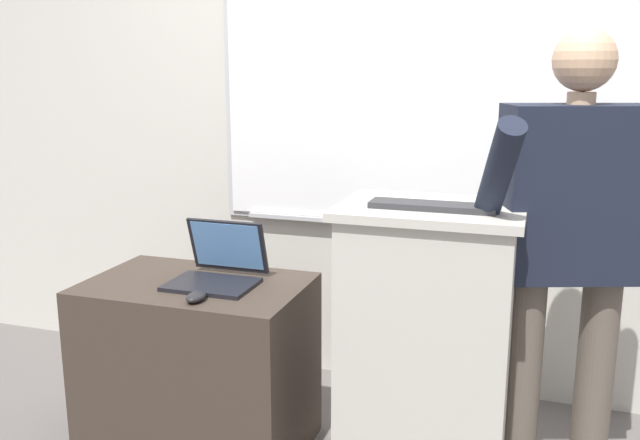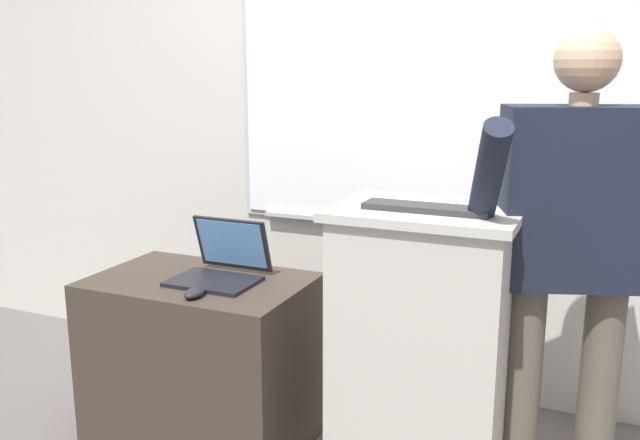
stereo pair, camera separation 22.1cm
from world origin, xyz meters
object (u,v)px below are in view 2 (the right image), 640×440
at_px(side_desk, 202,361).
at_px(laptop, 222,263).
at_px(lectern_podium, 422,352).
at_px(computer_mouse_by_laptop, 194,293).
at_px(person_presenter, 572,240).
at_px(wireless_keyboard, 426,208).

distance_m(side_desk, laptop, 0.41).
xyz_separation_m(lectern_podium, laptop, (-0.80, 0.00, 0.23)).
xyz_separation_m(laptop, computer_mouse_by_laptop, (0.03, -0.23, -0.04)).
distance_m(person_presenter, wireless_keyboard, 0.49).
relative_size(wireless_keyboard, computer_mouse_by_laptop, 4.08).
xyz_separation_m(side_desk, laptop, (0.08, 0.04, 0.40)).
bearing_deg(laptop, person_presenter, 6.30).
distance_m(lectern_podium, side_desk, 0.90).
relative_size(side_desk, laptop, 2.59).
distance_m(lectern_podium, person_presenter, 0.63).
bearing_deg(lectern_podium, wireless_keyboard, -78.15).
bearing_deg(laptop, wireless_keyboard, -4.39).
xyz_separation_m(laptop, wireless_keyboard, (0.81, -0.06, 0.30)).
xyz_separation_m(lectern_podium, person_presenter, (0.45, 0.14, 0.42)).
bearing_deg(wireless_keyboard, laptop, 175.61).
bearing_deg(side_desk, wireless_keyboard, -1.24).
bearing_deg(computer_mouse_by_laptop, laptop, 96.33).
relative_size(side_desk, computer_mouse_by_laptop, 8.32).
bearing_deg(computer_mouse_by_laptop, wireless_keyboard, 12.28).
distance_m(lectern_podium, wireless_keyboard, 0.53).
bearing_deg(computer_mouse_by_laptop, person_presenter, 16.89).
relative_size(lectern_podium, side_desk, 1.24).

